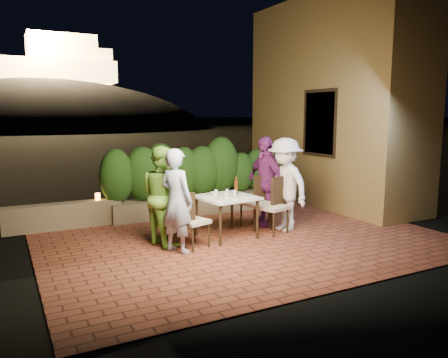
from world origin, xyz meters
TOP-DOWN VIEW (x-y plane):
  - ground at (0.00, 0.00)m, footprint 400.00×400.00m
  - terrace_floor at (0.00, 0.50)m, footprint 7.00×6.00m
  - building_wall at (3.60, 2.00)m, footprint 1.60×5.00m
  - window_pane at (2.82, 1.50)m, footprint 0.08×1.00m
  - window_frame at (2.81, 1.50)m, footprint 0.06×1.15m
  - planter at (0.20, 2.30)m, footprint 4.20×0.55m
  - hedge at (0.20, 2.30)m, footprint 4.00×0.70m
  - parapet at (-2.80, 2.30)m, footprint 2.20×0.30m
  - hill at (2.00, 60.00)m, footprint 52.00×40.00m
  - fortress at (2.00, 60.00)m, footprint 26.00×8.00m
  - dining_table at (-0.25, 0.32)m, footprint 1.06×1.06m
  - plate_nw at (-0.54, 0.03)m, footprint 0.22×0.22m
  - plate_sw at (-0.52, 0.51)m, footprint 0.24×0.24m
  - plate_ne at (0.08, 0.11)m, footprint 0.23×0.23m
  - plate_se at (-0.01, 0.59)m, footprint 0.20×0.20m
  - plate_centre at (-0.22, 0.29)m, footprint 0.24×0.24m
  - plate_front at (-0.20, 0.04)m, footprint 0.23×0.23m
  - glass_nw at (-0.36, 0.13)m, footprint 0.07×0.07m
  - glass_sw at (-0.40, 0.45)m, footprint 0.07×0.07m
  - glass_ne at (-0.12, 0.25)m, footprint 0.07×0.07m
  - glass_se at (-0.15, 0.49)m, footprint 0.06×0.06m
  - beer_bottle at (-0.03, 0.37)m, footprint 0.07×0.07m
  - bowl at (-0.35, 0.60)m, footprint 0.20×0.20m
  - chair_left_front at (-1.04, 0.01)m, footprint 0.55×0.55m
  - chair_left_back at (-1.09, 0.45)m, footprint 0.50×0.50m
  - chair_right_front at (0.61, 0.14)m, footprint 0.60×0.60m
  - chair_right_back at (0.55, 0.64)m, footprint 0.55×0.55m
  - diner_blue at (-1.37, -0.07)m, footprint 0.64×0.73m
  - diner_green at (-1.42, 0.43)m, footprint 0.84×0.97m
  - diner_white at (0.93, 0.21)m, footprint 0.77×1.20m
  - diner_purple at (0.82, 0.73)m, footprint 0.49×1.07m
  - parapet_lamp at (-2.13, 2.30)m, footprint 0.10×0.10m

SIDE VIEW (x-z plane):
  - hill at x=2.00m, z-range -15.00..7.00m
  - terrace_floor at x=0.00m, z-range -0.15..0.00m
  - ground at x=0.00m, z-range -0.02..-0.02m
  - planter at x=0.20m, z-range 0.00..0.40m
  - parapet at x=-2.80m, z-range 0.00..0.50m
  - dining_table at x=-0.25m, z-range 0.00..0.75m
  - chair_left_back at x=-1.09m, z-range 0.00..0.87m
  - chair_left_front at x=-1.04m, z-range 0.00..0.94m
  - chair_right_back at x=0.55m, z-range 0.00..1.03m
  - chair_right_front at x=0.61m, z-range 0.00..1.05m
  - parapet_lamp at x=-2.13m, z-range 0.50..0.64m
  - plate_se at x=-0.01m, z-range 0.75..0.76m
  - plate_nw at x=-0.54m, z-range 0.75..0.76m
  - plate_front at x=-0.20m, z-range 0.75..0.76m
  - plate_ne at x=0.08m, z-range 0.75..0.76m
  - plate_centre at x=-0.22m, z-range 0.75..0.76m
  - plate_sw at x=-0.52m, z-range 0.75..0.76m
  - bowl at x=-0.35m, z-range 0.75..0.79m
  - glass_se at x=-0.15m, z-range 0.75..0.85m
  - glass_nw at x=-0.36m, z-range 0.75..0.86m
  - glass_sw at x=-0.40m, z-range 0.75..0.86m
  - glass_ne at x=-0.12m, z-range 0.75..0.86m
  - diner_blue at x=-1.37m, z-range 0.00..1.68m
  - diner_green at x=-1.42m, z-range 0.00..1.69m
  - diner_white at x=0.93m, z-range 0.00..1.77m
  - diner_purple at x=0.82m, z-range 0.00..1.78m
  - beer_bottle at x=-0.03m, z-range 0.75..1.09m
  - hedge at x=0.20m, z-range 0.40..1.50m
  - window_pane at x=2.82m, z-range 1.30..2.70m
  - window_frame at x=2.81m, z-range 1.23..2.77m
  - building_wall at x=3.60m, z-range 0.00..5.00m
  - fortress at x=2.00m, z-range 6.50..14.50m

